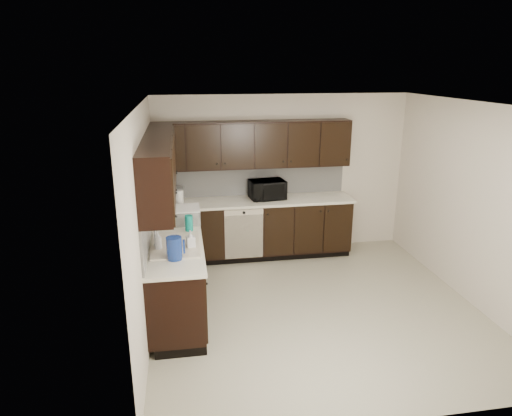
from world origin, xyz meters
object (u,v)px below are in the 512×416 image
at_px(storage_bin, 179,216).
at_px(sink, 176,251).
at_px(toaster_oven, 171,196).
at_px(blue_pitcher, 174,248).
at_px(microwave, 267,190).

bearing_deg(storage_bin, sink, -93.59).
relative_size(toaster_oven, blue_pitcher, 1.51).
xyz_separation_m(toaster_oven, storage_bin, (0.12, -0.89, -0.02)).
relative_size(sink, toaster_oven, 2.20).
relative_size(sink, microwave, 1.55).
height_order(sink, toaster_oven, sink).
xyz_separation_m(sink, microwave, (1.39, 1.73, 0.21)).
bearing_deg(blue_pitcher, toaster_oven, 91.00).
bearing_deg(sink, blue_pitcher, -91.17).
distance_m(sink, storage_bin, 0.82).
relative_size(microwave, storage_bin, 1.04).
bearing_deg(toaster_oven, storage_bin, -80.79).
distance_m(microwave, toaster_oven, 1.46).
xyz_separation_m(toaster_oven, blue_pitcher, (0.06, -2.07, 0.01)).
distance_m(microwave, blue_pitcher, 2.52).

